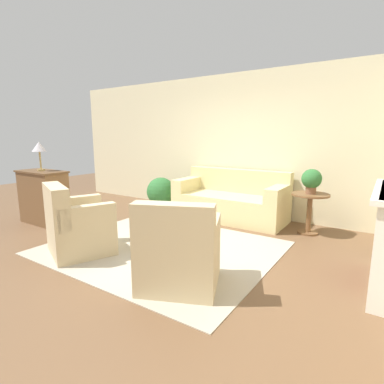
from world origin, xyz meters
The scene contains 12 objects.
ground_plane centered at (0.00, 0.00, 0.00)m, with size 16.00×16.00×0.00m, color brown.
wall_back centered at (0.00, 2.48, 1.40)m, with size 8.83×0.12×2.80m.
rug centered at (0.00, 0.00, 0.01)m, with size 3.07×2.56×0.01m.
couch centered at (0.12, 1.96, 0.34)m, with size 2.12×0.91×0.94m.
armchair_left centered at (-0.86, -0.78, 0.37)m, with size 1.03×1.01×0.95m.
armchair_right centered at (0.86, -0.78, 0.37)m, with size 1.03×1.01×0.95m.
ottoman_table centered at (-0.15, 0.15, 0.29)m, with size 0.82×0.82×0.45m.
side_table centered at (1.59, 1.85, 0.46)m, with size 0.59×0.59×0.67m.
dresser centered at (-2.62, -0.19, 0.50)m, with size 0.98×0.48×0.97m.
potted_plant_on_side_table centered at (1.59, 1.85, 0.90)m, with size 0.31×0.31×0.40m.
potted_plant_floor centered at (-1.34, 1.63, 0.42)m, with size 0.59×0.59×0.73m.
table_lamp centered at (-2.62, -0.19, 1.37)m, with size 0.24×0.24×0.52m.
Camera 1 is at (2.60, -3.17, 1.59)m, focal length 28.00 mm.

